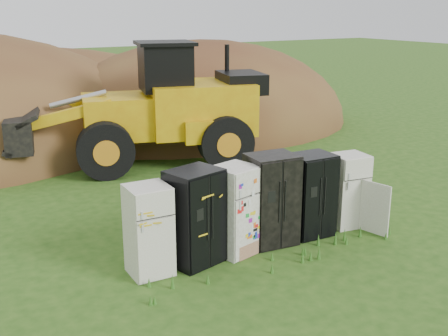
# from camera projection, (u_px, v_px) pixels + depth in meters

# --- Properties ---
(ground) EXTENTS (120.00, 120.00, 0.00)m
(ground) POSITION_uv_depth(u_px,v_px,m) (258.00, 246.00, 11.96)
(ground) COLOR #254B14
(ground) RESTS_ON ground
(fridge_leftmost) EXTENTS (0.79, 0.76, 1.75)m
(fridge_leftmost) POSITION_uv_depth(u_px,v_px,m) (149.00, 230.00, 10.52)
(fridge_leftmost) COLOR white
(fridge_leftmost) RESTS_ON ground
(fridge_black_side) EXTENTS (1.17, 1.02, 1.92)m
(fridge_black_side) POSITION_uv_depth(u_px,v_px,m) (195.00, 217.00, 10.95)
(fridge_black_side) COLOR black
(fridge_black_side) RESTS_ON ground
(fridge_sticker) EXTENTS (0.99, 0.95, 1.85)m
(fridge_sticker) POSITION_uv_depth(u_px,v_px,m) (235.00, 210.00, 11.42)
(fridge_sticker) COLOR white
(fridge_sticker) RESTS_ON ground
(fridge_dark_mid) EXTENTS (1.07, 0.90, 1.96)m
(fridge_dark_mid) POSITION_uv_depth(u_px,v_px,m) (271.00, 200.00, 11.88)
(fridge_dark_mid) COLOR black
(fridge_dark_mid) RESTS_ON ground
(fridge_black_right) EXTENTS (0.95, 0.81, 1.84)m
(fridge_black_right) POSITION_uv_depth(u_px,v_px,m) (311.00, 195.00, 12.35)
(fridge_black_right) COLOR black
(fridge_black_right) RESTS_ON ground
(fridge_open_door) EXTENTS (0.86, 0.81, 1.70)m
(fridge_open_door) POSITION_uv_depth(u_px,v_px,m) (348.00, 190.00, 12.90)
(fridge_open_door) COLOR white
(fridge_open_door) RESTS_ON ground
(wheel_loader) EXTENTS (8.57, 5.19, 3.87)m
(wheel_loader) POSITION_uv_depth(u_px,v_px,m) (136.00, 105.00, 17.60)
(wheel_loader) COLOR gold
(wheel_loader) RESTS_ON ground
(dirt_mound_right) EXTENTS (13.38, 9.81, 7.25)m
(dirt_mound_right) POSITION_uv_depth(u_px,v_px,m) (201.00, 126.00, 23.83)
(dirt_mound_right) COLOR #4E2719
(dirt_mound_right) RESTS_ON ground
(dirt_mound_back) EXTENTS (17.14, 11.43, 6.24)m
(dirt_mound_back) POSITION_uv_depth(u_px,v_px,m) (29.00, 116.00, 26.18)
(dirt_mound_back) COLOR #4E2719
(dirt_mound_back) RESTS_ON ground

